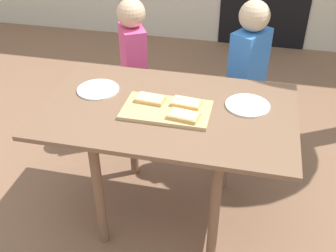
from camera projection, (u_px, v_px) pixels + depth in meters
ground_plane at (168, 210)px, 2.42m from camera, size 16.00×16.00×0.00m
dining_table at (168, 124)px, 2.06m from camera, size 1.25×0.77×0.72m
cutting_board at (166, 110)px, 1.98m from camera, size 0.42×0.25×0.02m
pizza_slice_far_right at (186, 103)px, 2.00m from camera, size 0.15×0.10×0.02m
pizza_slice_far_left at (150, 99)px, 2.03m from camera, size 0.15×0.10×0.02m
pizza_slice_near_right at (184, 115)px, 1.90m from camera, size 0.15×0.11×0.02m
plate_white_right at (248, 105)px, 2.02m from camera, size 0.22×0.22×0.01m
plate_white_left at (98, 89)px, 2.15m from camera, size 0.22×0.22×0.01m
child_left at (134, 61)px, 2.73m from camera, size 0.24×0.28×1.01m
child_right at (247, 74)px, 2.49m from camera, size 0.24×0.28×1.08m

